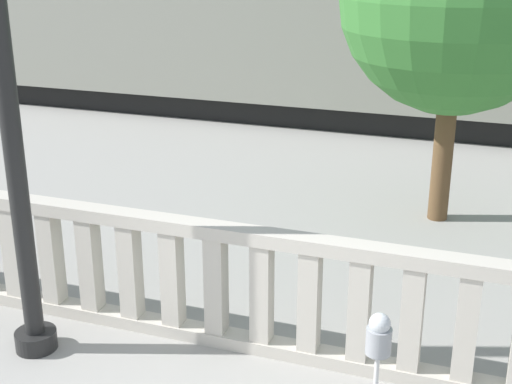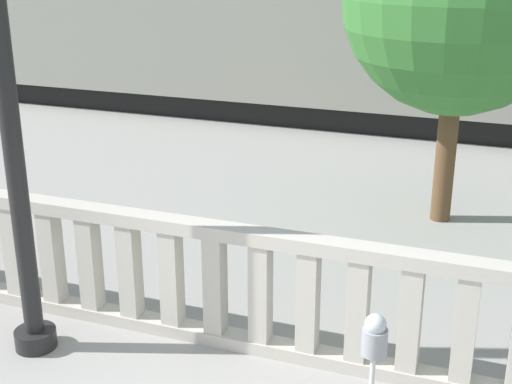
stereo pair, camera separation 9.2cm
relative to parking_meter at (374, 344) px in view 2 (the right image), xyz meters
name	(u,v)px [view 2 (the right image)]	position (x,y,z in m)	size (l,w,h in m)	color
balustrade	(284,297)	(-1.15, 1.30, -0.45)	(17.28, 0.24, 1.36)	#BCB5A8
parking_meter	(374,344)	(0.00, 0.00, 0.00)	(0.20, 0.20, 1.39)	silver
train_near	(435,38)	(-1.01, 11.36, 0.86)	(27.29, 2.89, 4.42)	black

